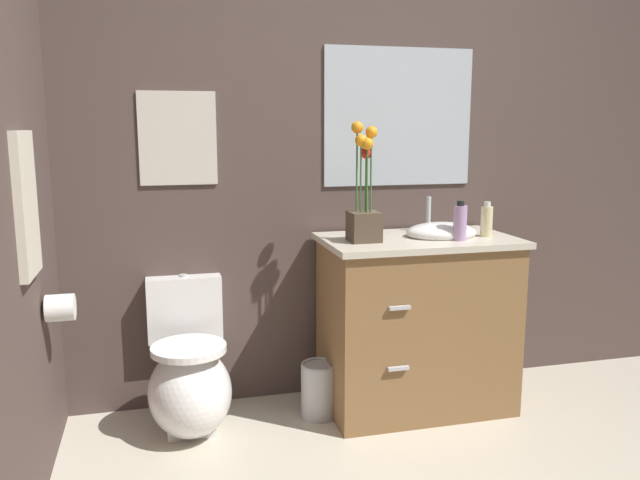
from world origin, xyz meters
The scene contains 11 objects.
wall_back centered at (0.20, 1.67, 1.25)m, with size 4.76×0.05×2.50m, color #4C3D38.
toilet centered at (-0.95, 1.37, 0.24)m, with size 0.38×0.59×0.69m.
vanity_cabinet centered at (0.17, 1.35, 0.45)m, with size 0.94×0.56×1.05m.
flower_vase centered at (-0.13, 1.31, 1.04)m, with size 0.14×0.14×0.56m.
soap_bottle centered at (0.50, 1.29, 0.95)m, with size 0.06×0.06×0.17m.
lotion_bottle centered at (0.32, 1.22, 0.96)m, with size 0.06×0.06×0.19m.
trash_bin centered at (-0.33, 1.35, 0.14)m, with size 0.18×0.18×0.27m.
wall_poster centered at (-0.95, 1.64, 1.35)m, with size 0.36×0.01×0.44m, color beige.
wall_mirror centered at (0.17, 1.64, 1.45)m, with size 0.80×0.01×0.70m, color #B2BCC6.
hanging_towel centered at (-1.51, 0.95, 1.13)m, with size 0.03×0.28×0.52m, color beige.
toilet_paper_roll centered at (-1.46, 1.18, 0.68)m, with size 0.11×0.11×0.11m, color white.
Camera 1 is at (-1.07, -1.50, 1.40)m, focal length 35.80 mm.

